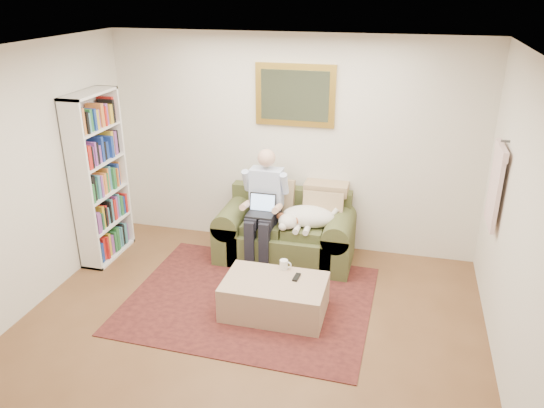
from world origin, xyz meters
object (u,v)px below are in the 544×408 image
at_px(sofa, 286,237).
at_px(sleeping_dog, 309,216).
at_px(laptop, 261,209).
at_px(ottoman, 275,297).
at_px(bookshelf, 99,178).
at_px(seated_man, 263,209).
at_px(coffee_mug, 284,265).

bearing_deg(sofa, sleeping_dog, -15.74).
distance_m(laptop, sleeping_dog, 0.55).
distance_m(ottoman, bookshelf, 2.53).
height_order(seated_man, sleeping_dog, seated_man).
distance_m(sofa, ottoman, 1.19).
xyz_separation_m(sofa, laptop, (-0.24, -0.21, 0.43)).
distance_m(sofa, laptop, 0.54).
distance_m(seated_man, coffee_mug, 0.91).
distance_m(sleeping_dog, bookshelf, 2.48).
relative_size(sofa, seated_man, 1.19).
bearing_deg(sofa, coffee_mug, -78.36).
bearing_deg(coffee_mug, sofa, 101.64).
xyz_separation_m(sofa, bookshelf, (-2.13, -0.46, 0.72)).
bearing_deg(coffee_mug, bookshelf, 168.96).
bearing_deg(sleeping_dog, laptop, -166.36).
height_order(laptop, ottoman, laptop).
height_order(coffee_mug, bookshelf, bookshelf).
xyz_separation_m(seated_man, sleeping_dog, (0.53, 0.07, -0.06)).
bearing_deg(sleeping_dog, bookshelf, -171.11).
bearing_deg(sofa, laptop, -138.98).
xyz_separation_m(seated_man, coffee_mug, (0.43, -0.76, -0.25)).
bearing_deg(sleeping_dog, sofa, 164.26).
xyz_separation_m(seated_man, ottoman, (0.40, -1.03, -0.49)).
bearing_deg(ottoman, coffee_mug, 83.02).
height_order(sofa, sleeping_dog, sofa).
xyz_separation_m(sofa, sleeping_dog, (0.29, -0.08, 0.34)).
relative_size(sofa, laptop, 5.15).
height_order(sleeping_dog, ottoman, sleeping_dog).
relative_size(seated_man, bookshelf, 0.67).
bearing_deg(ottoman, seated_man, 111.15).
height_order(seated_man, laptop, seated_man).
xyz_separation_m(ottoman, bookshelf, (-2.29, 0.71, 0.82)).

